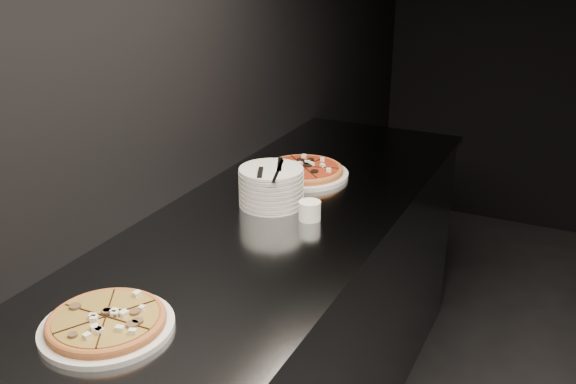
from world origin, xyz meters
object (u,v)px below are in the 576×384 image
at_px(counter, 267,345).
at_px(cutlery, 271,170).
at_px(ramekin, 310,210).
at_px(pizza_mushroom, 107,323).
at_px(pizza_tomato, 303,171).
at_px(plate_stack, 271,186).

relative_size(counter, cutlery, 10.65).
height_order(counter, ramekin, ramekin).
relative_size(pizza_mushroom, pizza_tomato, 0.83).
bearing_deg(plate_stack, ramekin, -18.78).
height_order(counter, pizza_tomato, pizza_tomato).
relative_size(pizza_mushroom, ramekin, 4.39).
xyz_separation_m(pizza_tomato, plate_stack, (0.02, -0.29, 0.04)).
bearing_deg(pizza_mushroom, counter, 85.37).
relative_size(pizza_tomato, cutlery, 1.63).
bearing_deg(ramekin, plate_stack, 161.22).
distance_m(pizza_tomato, cutlery, 0.33).
distance_m(pizza_mushroom, ramekin, 0.79).
bearing_deg(ramekin, pizza_tomato, 117.62).
height_order(counter, cutlery, cutlery).
height_order(pizza_mushroom, ramekin, ramekin).
bearing_deg(counter, cutlery, 108.75).
bearing_deg(pizza_tomato, counter, -81.02).
distance_m(counter, cutlery, 0.61).
relative_size(cutlery, ramekin, 3.23).
distance_m(counter, ramekin, 0.51).
xyz_separation_m(plate_stack, cutlery, (0.01, -0.02, 0.07)).
relative_size(plate_stack, cutlery, 0.94).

